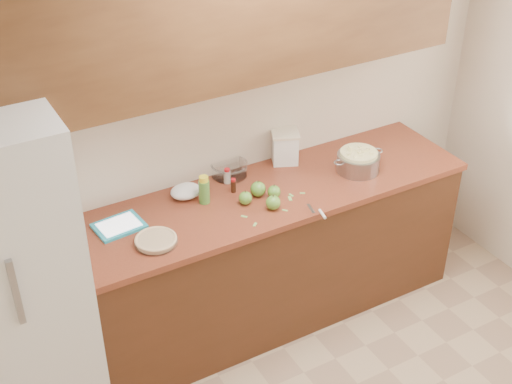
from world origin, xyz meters
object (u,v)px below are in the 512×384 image
flour_canister (285,146)px  colander (358,161)px  pie (156,240)px  tablet (119,226)px

flour_canister → colander: bearing=-44.2°
pie → tablet: bearing=116.7°
pie → tablet: (-0.12, 0.23, -0.01)m
flour_canister → pie: bearing=-158.7°
colander → flour_canister: 0.46m
pie → tablet: 0.26m
pie → colander: colander is taller
colander → tablet: 1.49m
colander → flour_canister: (-0.33, 0.32, 0.04)m
pie → colander: bearing=3.5°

